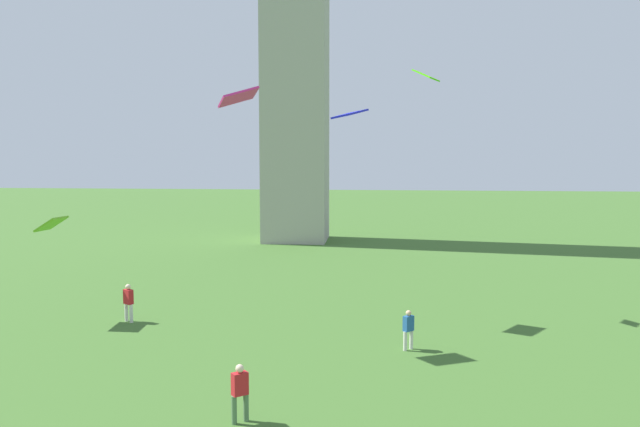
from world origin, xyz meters
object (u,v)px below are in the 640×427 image
(person_0, at_px, (408,327))
(person_1, at_px, (128,301))
(kite_flying_5, at_px, (238,97))
(kite_flying_2, at_px, (52,224))
(kite_flying_3, at_px, (426,75))
(person_2, at_px, (240,390))
(kite_flying_4, at_px, (350,114))

(person_0, distance_m, person_1, 13.62)
(person_0, distance_m, kite_flying_5, 11.88)
(person_1, height_order, kite_flying_2, kite_flying_2)
(kite_flying_5, bearing_deg, kite_flying_2, 131.90)
(kite_flying_3, distance_m, kite_flying_5, 10.46)
(person_2, height_order, kite_flying_3, kite_flying_3)
(kite_flying_5, bearing_deg, person_0, -35.35)
(person_0, relative_size, person_2, 0.91)
(person_2, bearing_deg, kite_flying_4, 39.43)
(person_0, height_order, person_1, person_1)
(person_2, relative_size, kite_flying_5, 1.02)
(kite_flying_2, relative_size, kite_flying_4, 0.83)
(person_0, relative_size, kite_flying_4, 0.82)
(kite_flying_2, distance_m, kite_flying_4, 15.15)
(person_2, distance_m, kite_flying_3, 19.32)
(person_1, relative_size, kite_flying_4, 0.91)
(person_0, height_order, kite_flying_4, kite_flying_4)
(person_1, bearing_deg, kite_flying_2, 39.23)
(kite_flying_3, bearing_deg, kite_flying_5, -97.98)
(person_1, bearing_deg, kite_flying_3, -130.77)
(person_1, distance_m, kite_flying_3, 18.27)
(kite_flying_5, bearing_deg, person_2, -111.11)
(person_1, distance_m, person_2, 13.52)
(person_1, bearing_deg, person_2, 160.47)
(person_0, relative_size, kite_flying_2, 0.99)
(kite_flying_4, bearing_deg, person_0, -123.34)
(person_2, relative_size, kite_flying_3, 1.26)
(kite_flying_2, relative_size, kite_flying_3, 1.16)
(kite_flying_2, xyz_separation_m, kite_flying_4, (14.11, 1.81, 5.21))
(person_0, bearing_deg, person_1, -57.52)
(person_2, height_order, kite_flying_4, kite_flying_4)
(kite_flying_3, relative_size, kite_flying_4, 0.72)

